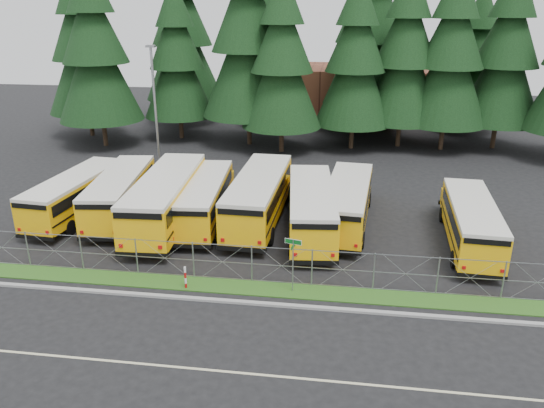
{
  "coord_description": "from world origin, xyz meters",
  "views": [
    {
      "loc": [
        3.25,
        -24.19,
        13.27
      ],
      "look_at": [
        -0.68,
        4.0,
        2.31
      ],
      "focal_mm": 35.0,
      "sensor_mm": 36.0,
      "label": 1
    }
  ],
  "objects_px": {
    "bus_0": "(79,195)",
    "bus_4": "(260,198)",
    "bus_2": "(168,200)",
    "bus_3": "(205,200)",
    "bus_6": "(348,204)",
    "light_standard": "(155,107)",
    "bus_east": "(470,223)",
    "street_sign": "(293,254)",
    "striped_bollard": "(185,278)",
    "bus_5": "(311,209)",
    "bus_1": "(122,194)"
  },
  "relations": [
    {
      "from": "bus_4",
      "to": "striped_bollard",
      "type": "distance_m",
      "value": 9.36
    },
    {
      "from": "bus_0",
      "to": "striped_bollard",
      "type": "distance_m",
      "value": 12.78
    },
    {
      "from": "bus_1",
      "to": "bus_4",
      "type": "bearing_deg",
      "value": -5.51
    },
    {
      "from": "bus_4",
      "to": "bus_east",
      "type": "bearing_deg",
      "value": -7.28
    },
    {
      "from": "bus_6",
      "to": "street_sign",
      "type": "height_order",
      "value": "bus_6"
    },
    {
      "from": "striped_bollard",
      "to": "bus_3",
      "type": "bearing_deg",
      "value": 98.18
    },
    {
      "from": "bus_0",
      "to": "bus_4",
      "type": "relative_size",
      "value": 0.89
    },
    {
      "from": "bus_1",
      "to": "striped_bollard",
      "type": "distance_m",
      "value": 11.16
    },
    {
      "from": "bus_6",
      "to": "light_standard",
      "type": "bearing_deg",
      "value": 155.37
    },
    {
      "from": "light_standard",
      "to": "bus_2",
      "type": "bearing_deg",
      "value": -67.78
    },
    {
      "from": "bus_1",
      "to": "bus_6",
      "type": "xyz_separation_m",
      "value": [
        14.61,
        0.3,
        -0.01
      ]
    },
    {
      "from": "bus_1",
      "to": "street_sign",
      "type": "bearing_deg",
      "value": -41.78
    },
    {
      "from": "bus_0",
      "to": "bus_4",
      "type": "distance_m",
      "value": 11.88
    },
    {
      "from": "bus_east",
      "to": "street_sign",
      "type": "height_order",
      "value": "street_sign"
    },
    {
      "from": "striped_bollard",
      "to": "light_standard",
      "type": "height_order",
      "value": "light_standard"
    },
    {
      "from": "bus_0",
      "to": "light_standard",
      "type": "distance_m",
      "value": 10.44
    },
    {
      "from": "bus_0",
      "to": "bus_1",
      "type": "xyz_separation_m",
      "value": [
        2.77,
        0.4,
        0.04
      ]
    },
    {
      "from": "bus_6",
      "to": "bus_east",
      "type": "xyz_separation_m",
      "value": [
        6.94,
        -2.02,
        -0.06
      ]
    },
    {
      "from": "bus_3",
      "to": "street_sign",
      "type": "bearing_deg",
      "value": -55.76
    },
    {
      "from": "bus_2",
      "to": "street_sign",
      "type": "bearing_deg",
      "value": -43.79
    },
    {
      "from": "bus_4",
      "to": "bus_2",
      "type": "bearing_deg",
      "value": -165.56
    },
    {
      "from": "striped_bollard",
      "to": "bus_1",
      "type": "bearing_deg",
      "value": 127.91
    },
    {
      "from": "bus_east",
      "to": "bus_3",
      "type": "bearing_deg",
      "value": 177.96
    },
    {
      "from": "bus_6",
      "to": "street_sign",
      "type": "bearing_deg",
      "value": -101.43
    },
    {
      "from": "bus_0",
      "to": "striped_bollard",
      "type": "bearing_deg",
      "value": -36.21
    },
    {
      "from": "bus_2",
      "to": "bus_3",
      "type": "height_order",
      "value": "bus_2"
    },
    {
      "from": "bus_3",
      "to": "bus_6",
      "type": "bearing_deg",
      "value": -0.87
    },
    {
      "from": "bus_5",
      "to": "bus_4",
      "type": "bearing_deg",
      "value": 152.4
    },
    {
      "from": "bus_2",
      "to": "bus_5",
      "type": "bearing_deg",
      "value": -3.68
    },
    {
      "from": "bus_3",
      "to": "light_standard",
      "type": "relative_size",
      "value": 1.06
    },
    {
      "from": "bus_3",
      "to": "bus_2",
      "type": "bearing_deg",
      "value": -163.68
    },
    {
      "from": "bus_5",
      "to": "street_sign",
      "type": "height_order",
      "value": "bus_5"
    },
    {
      "from": "bus_east",
      "to": "bus_6",
      "type": "bearing_deg",
      "value": 167.08
    },
    {
      "from": "bus_3",
      "to": "bus_east",
      "type": "distance_m",
      "value": 16.01
    },
    {
      "from": "bus_0",
      "to": "light_standard",
      "type": "bearing_deg",
      "value": 81.85
    },
    {
      "from": "bus_2",
      "to": "bus_4",
      "type": "bearing_deg",
      "value": 9.42
    },
    {
      "from": "bus_3",
      "to": "bus_4",
      "type": "relative_size",
      "value": 0.9
    },
    {
      "from": "bus_6",
      "to": "light_standard",
      "type": "xyz_separation_m",
      "value": [
        -15.21,
        8.65,
        4.07
      ]
    },
    {
      "from": "bus_5",
      "to": "bus_2",
      "type": "bearing_deg",
      "value": 173.75
    },
    {
      "from": "bus_0",
      "to": "light_standard",
      "type": "relative_size",
      "value": 1.05
    },
    {
      "from": "bus_1",
      "to": "bus_2",
      "type": "xyz_separation_m",
      "value": [
        3.47,
        -1.02,
        0.2
      ]
    },
    {
      "from": "bus_5",
      "to": "striped_bollard",
      "type": "bearing_deg",
      "value": -131.8
    },
    {
      "from": "bus_0",
      "to": "bus_2",
      "type": "distance_m",
      "value": 6.28
    },
    {
      "from": "bus_1",
      "to": "bus_east",
      "type": "distance_m",
      "value": 21.61
    },
    {
      "from": "bus_5",
      "to": "light_standard",
      "type": "height_order",
      "value": "light_standard"
    },
    {
      "from": "street_sign",
      "to": "bus_4",
      "type": "bearing_deg",
      "value": 109.06
    },
    {
      "from": "bus_2",
      "to": "bus_6",
      "type": "bearing_deg",
      "value": 3.46
    },
    {
      "from": "bus_3",
      "to": "bus_6",
      "type": "height_order",
      "value": "bus_6"
    },
    {
      "from": "street_sign",
      "to": "bus_6",
      "type": "bearing_deg",
      "value": 73.58
    },
    {
      "from": "light_standard",
      "to": "bus_3",
      "type": "bearing_deg",
      "value": -55.91
    }
  ]
}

